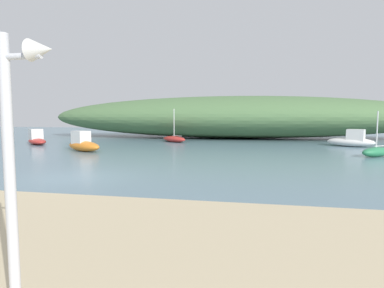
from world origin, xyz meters
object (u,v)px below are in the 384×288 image
object	(u,v)px
sailboat_east_reach	(174,139)
motorboat_off_point	(83,144)
motorboat_far_left	(37,139)
sailboat_west_reach	(376,152)
motorboat_far_right	(352,140)

from	to	relation	value
sailboat_east_reach	motorboat_off_point	distance (m)	10.88
motorboat_far_left	motorboat_off_point	world-z (taller)	motorboat_off_point
motorboat_far_left	sailboat_west_reach	distance (m)	28.42
motorboat_far_right	motorboat_off_point	size ratio (longest dim) A/B	1.07
sailboat_west_reach	motorboat_far_right	world-z (taller)	sailboat_west_reach
sailboat_east_reach	sailboat_west_reach	xyz separation A→B (m)	(15.97, -9.33, 0.02)
motorboat_off_point	sailboat_east_reach	bearing A→B (deg)	64.58
motorboat_far_left	motorboat_far_right	xyz separation A→B (m)	(28.74, 3.26, 0.06)
sailboat_east_reach	motorboat_off_point	size ratio (longest dim) A/B	0.91
motorboat_far_left	motorboat_far_right	size ratio (longest dim) A/B	0.89
motorboat_far_left	motorboat_far_right	distance (m)	28.92
motorboat_far_right	motorboat_off_point	xyz separation A→B (m)	(-21.26, -7.85, 0.00)
sailboat_east_reach	motorboat_off_point	bearing A→B (deg)	-115.42
sailboat_west_reach	motorboat_off_point	size ratio (longest dim) A/B	0.77
motorboat_far_right	motorboat_off_point	bearing A→B (deg)	-159.73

